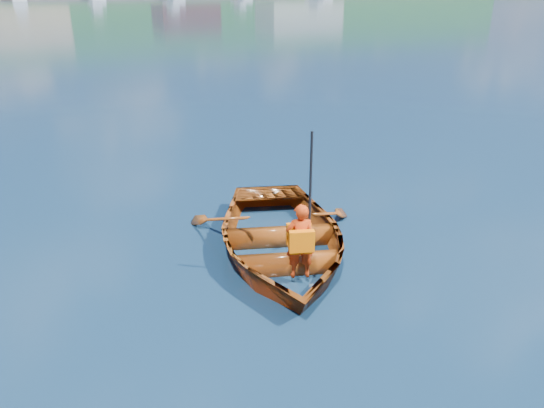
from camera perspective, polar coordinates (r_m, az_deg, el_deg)
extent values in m
plane|color=#0E2A47|center=(8.68, 3.13, -3.90)|extent=(600.00, 600.00, 0.00)
imported|color=brown|center=(8.15, 0.87, -3.63)|extent=(3.92, 4.67, 0.83)
imported|color=#C0310C|center=(7.21, 3.04, -4.01)|extent=(0.45, 0.37, 1.08)
cube|color=orange|center=(7.08, 3.22, -4.02)|extent=(0.35, 0.20, 0.30)
cube|color=orange|center=(7.29, 2.89, -3.18)|extent=(0.35, 0.18, 0.30)
cube|color=orange|center=(7.27, 3.02, -4.87)|extent=(0.35, 0.30, 0.05)
cylinder|color=black|center=(7.17, 4.09, -0.04)|extent=(0.05, 0.05, 2.03)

